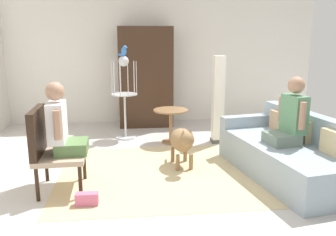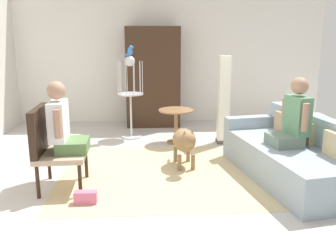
% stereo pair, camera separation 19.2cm
% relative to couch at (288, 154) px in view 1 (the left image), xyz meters
% --- Properties ---
extents(ground_plane, '(7.47, 7.47, 0.00)m').
position_rel_couch_xyz_m(ground_plane, '(-1.45, 0.16, -0.29)').
color(ground_plane, beige).
extents(back_wall, '(6.67, 0.12, 2.89)m').
position_rel_couch_xyz_m(back_wall, '(-1.45, 3.33, 1.15)').
color(back_wall, silver).
rests_on(back_wall, ground).
extents(area_rug, '(2.95, 2.30, 0.01)m').
position_rel_couch_xyz_m(area_rug, '(-1.49, 0.24, -0.29)').
color(area_rug, '#C6B284').
rests_on(area_rug, ground).
extents(couch, '(1.27, 2.18, 0.80)m').
position_rel_couch_xyz_m(couch, '(0.00, 0.00, 0.00)').
color(couch, '#8EA0AD').
rests_on(couch, ground).
extents(armchair, '(0.59, 0.69, 0.99)m').
position_rel_couch_xyz_m(armchair, '(-2.97, -0.13, 0.27)').
color(armchair, black).
rests_on(armchair, ground).
extents(person_on_couch, '(0.48, 0.51, 0.85)m').
position_rel_couch_xyz_m(person_on_couch, '(-0.03, -0.03, 0.50)').
color(person_on_couch, slate).
extents(person_on_armchair, '(0.44, 0.55, 0.83)m').
position_rel_couch_xyz_m(person_on_armchair, '(-2.81, -0.13, 0.49)').
color(person_on_armchair, '#537442').
extents(round_end_table, '(0.59, 0.59, 0.58)m').
position_rel_couch_xyz_m(round_end_table, '(-1.35, 1.61, 0.12)').
color(round_end_table, olive).
rests_on(round_end_table, ground).
extents(dog, '(0.35, 0.81, 0.60)m').
position_rel_couch_xyz_m(dog, '(-1.32, 0.45, 0.09)').
color(dog, olive).
rests_on(dog, ground).
extents(bird_cage_stand, '(0.45, 0.45, 1.45)m').
position_rel_couch_xyz_m(bird_cage_stand, '(-2.12, 1.99, 0.51)').
color(bird_cage_stand, silver).
rests_on(bird_cage_stand, ground).
extents(parrot, '(0.17, 0.10, 0.18)m').
position_rel_couch_xyz_m(parrot, '(-2.11, 1.99, 1.24)').
color(parrot, blue).
rests_on(parrot, bird_cage_stand).
extents(column_lamp, '(0.20, 0.20, 1.47)m').
position_rel_couch_xyz_m(column_lamp, '(-0.55, 1.57, 0.44)').
color(column_lamp, '#4C4742').
rests_on(column_lamp, ground).
extents(armoire_cabinet, '(1.06, 0.56, 1.97)m').
position_rel_couch_xyz_m(armoire_cabinet, '(-1.71, 2.92, 0.69)').
color(armoire_cabinet, '#382316').
rests_on(armoire_cabinet, ground).
extents(handbag, '(0.24, 0.10, 0.14)m').
position_rel_couch_xyz_m(handbag, '(-2.51, -0.58, -0.22)').
color(handbag, '#D8668C').
rests_on(handbag, ground).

